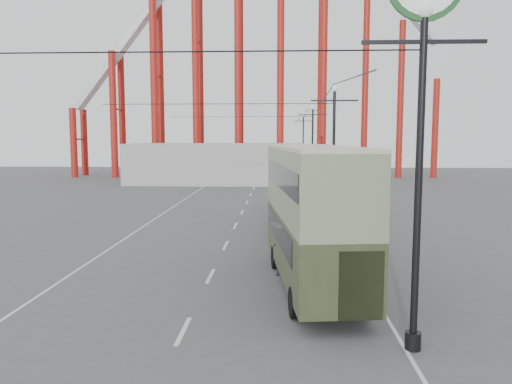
{
  "coord_description": "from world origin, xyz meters",
  "views": [
    {
      "loc": [
        1.88,
        -16.42,
        5.86
      ],
      "look_at": [
        0.68,
        9.32,
        3.0
      ],
      "focal_mm": 35.0,
      "sensor_mm": 36.0,
      "label": 1
    }
  ],
  "objects_px": {
    "lamp_post_near": "(423,59)",
    "double_decker_bus": "(313,209)",
    "pedestrian": "(281,252)",
    "single_decker_cream": "(305,191)",
    "single_decker_green": "(307,202)"
  },
  "relations": [
    {
      "from": "single_decker_green",
      "to": "lamp_post_near",
      "type": "bearing_deg",
      "value": -85.69
    },
    {
      "from": "double_decker_bus",
      "to": "pedestrian",
      "type": "bearing_deg",
      "value": 119.48
    },
    {
      "from": "lamp_post_near",
      "to": "single_decker_green",
      "type": "bearing_deg",
      "value": 96.88
    },
    {
      "from": "double_decker_bus",
      "to": "lamp_post_near",
      "type": "bearing_deg",
      "value": -73.22
    },
    {
      "from": "single_decker_cream",
      "to": "lamp_post_near",
      "type": "bearing_deg",
      "value": -90.01
    },
    {
      "from": "double_decker_bus",
      "to": "single_decker_green",
      "type": "relative_size",
      "value": 0.86
    },
    {
      "from": "lamp_post_near",
      "to": "pedestrian",
      "type": "relative_size",
      "value": 5.39
    },
    {
      "from": "single_decker_cream",
      "to": "pedestrian",
      "type": "relative_size",
      "value": 4.88
    },
    {
      "from": "single_decker_green",
      "to": "single_decker_cream",
      "type": "relative_size",
      "value": 1.24
    },
    {
      "from": "lamp_post_near",
      "to": "single_decker_cream",
      "type": "xyz_separation_m",
      "value": [
        -1.69,
        25.0,
        -6.17
      ]
    },
    {
      "from": "lamp_post_near",
      "to": "double_decker_bus",
      "type": "height_order",
      "value": "lamp_post_near"
    },
    {
      "from": "lamp_post_near",
      "to": "single_decker_cream",
      "type": "bearing_deg",
      "value": 93.87
    },
    {
      "from": "lamp_post_near",
      "to": "double_decker_bus",
      "type": "xyz_separation_m",
      "value": [
        -2.42,
        5.67,
        -4.78
      ]
    },
    {
      "from": "pedestrian",
      "to": "lamp_post_near",
      "type": "bearing_deg",
      "value": 85.45
    },
    {
      "from": "lamp_post_near",
      "to": "single_decker_cream",
      "type": "height_order",
      "value": "lamp_post_near"
    }
  ]
}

